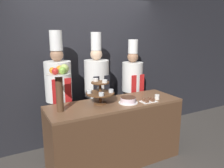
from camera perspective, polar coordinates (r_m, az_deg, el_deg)
name	(u,v)px	position (r m, az deg, el deg)	size (l,w,h in m)	color
wall_back	(89,63)	(3.87, -5.98, 5.57)	(10.00, 0.06, 2.80)	#232328
buffet_counter	(115,133)	(3.31, 0.83, -12.60)	(1.95, 0.66, 0.94)	brown
tiered_stand	(100,91)	(3.04, -3.09, -1.86)	(0.40, 0.40, 0.35)	brown
fruit_pedestal	(60,80)	(2.76, -13.47, 0.91)	(0.29, 0.29, 0.60)	brown
cake_round	(128,100)	(3.11, 4.23, -4.21)	(0.28, 0.28, 0.09)	white
cup_white	(157,97)	(3.34, 11.69, -3.33)	(0.07, 0.07, 0.07)	white
cake_square_tray	(148,100)	(3.20, 9.50, -4.26)	(0.23, 0.15, 0.05)	white
chef_left	(59,92)	(3.39, -13.71, -1.96)	(0.39, 0.39, 1.95)	#38332D
chef_center_left	(97,88)	(3.59, -3.97, -1.11)	(0.40, 0.40, 1.92)	black
chef_center_right	(132,86)	(3.92, 5.31, -0.51)	(0.37, 0.37, 1.80)	#28282D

